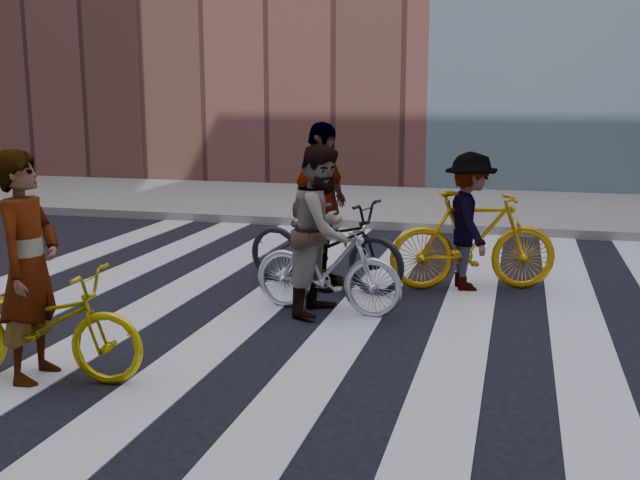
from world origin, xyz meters
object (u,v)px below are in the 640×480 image
at_px(bike_yellow_right, 473,241).
at_px(rider_right, 470,222).
at_px(rider_mid, 323,230).
at_px(bike_dark_rear, 325,244).
at_px(bike_silver_mid, 327,267).
at_px(rider_left, 29,267).
at_px(rider_rear, 321,206).
at_px(bike_yellow_left, 39,324).

xyz_separation_m(bike_yellow_right, rider_right, (-0.05, 0.00, 0.22)).
distance_m(rider_mid, rider_right, 1.97).
bearing_deg(bike_dark_rear, rider_right, -63.10).
bearing_deg(bike_silver_mid, rider_left, 151.32).
bearing_deg(rider_rear, bike_dark_rear, -76.46).
height_order(rider_left, rider_mid, rider_left).
height_order(bike_silver_mid, rider_rear, rider_rear).
relative_size(bike_yellow_left, bike_yellow_right, 0.89).
relative_size(bike_silver_mid, rider_right, 1.01).
height_order(rider_right, rider_rear, rider_rear).
bearing_deg(rider_right, rider_rear, 86.10).
distance_m(bike_yellow_left, bike_dark_rear, 3.71).
xyz_separation_m(rider_mid, rider_right, (1.41, 1.37, -0.07)).
bearing_deg(bike_dark_rear, bike_silver_mid, -150.32).
bearing_deg(bike_silver_mid, bike_yellow_left, 152.09).
bearing_deg(rider_mid, bike_dark_rear, 21.41).
relative_size(bike_silver_mid, rider_rear, 0.84).
distance_m(rider_right, rider_rear, 1.75).
xyz_separation_m(bike_silver_mid, bike_yellow_right, (1.41, 1.37, 0.09)).
relative_size(bike_yellow_left, rider_mid, 0.99).
relative_size(rider_left, rider_right, 1.14).
distance_m(rider_mid, rider_rear, 1.02).
bearing_deg(rider_rear, bike_yellow_right, -63.84).
bearing_deg(bike_yellow_left, rider_left, 84.13).
height_order(bike_dark_rear, rider_rear, rider_rear).
bearing_deg(rider_rear, rider_mid, -150.32).
bearing_deg(bike_silver_mid, bike_yellow_right, -37.82).
bearing_deg(bike_yellow_right, rider_right, 73.12).
height_order(bike_yellow_left, bike_dark_rear, bike_dark_rear).
distance_m(bike_silver_mid, bike_yellow_right, 1.97).
relative_size(bike_yellow_right, rider_rear, 1.00).
relative_size(bike_yellow_left, rider_right, 1.08).
relative_size(rider_left, rider_rear, 0.94).
distance_m(bike_yellow_left, bike_silver_mid, 2.99).
relative_size(bike_yellow_left, rider_left, 0.95).
bearing_deg(bike_yellow_right, rider_mid, 116.31).
xyz_separation_m(bike_yellow_left, bike_dark_rear, (1.47, 3.40, 0.08)).
distance_m(bike_dark_rear, rider_rear, 0.45).
height_order(bike_silver_mid, rider_left, rider_left).
relative_size(bike_dark_rear, rider_left, 1.10).
xyz_separation_m(bike_yellow_left, rider_mid, (1.70, 2.42, 0.42)).
relative_size(bike_yellow_right, rider_left, 1.06).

